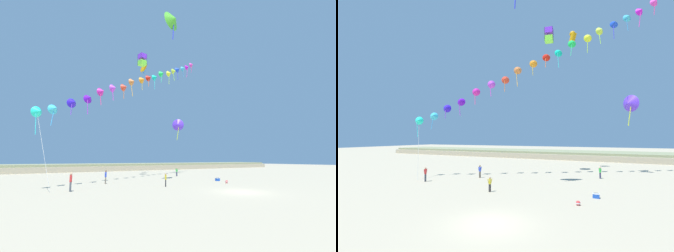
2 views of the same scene
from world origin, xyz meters
TOP-DOWN VIEW (x-y plane):
  - ground_plane at (0.00, 0.00)m, footprint 240.00×240.00m
  - dune_ridge at (0.00, 47.97)m, footprint 120.00×13.68m
  - person_near_left at (-13.70, 8.34)m, footprint 0.24×0.61m
  - person_near_right at (-4.03, 7.12)m, footprint 0.36×0.47m
  - person_mid_center at (-9.02, 13.32)m, footprint 0.32×0.56m
  - person_far_left at (5.48, 19.49)m, footprint 0.42×0.44m
  - kite_banner_string at (-1.99, 17.30)m, footprint 31.08×16.33m
  - large_kite_low_lead at (-1.30, 20.29)m, footprint 1.38×1.38m
  - large_kite_mid_trail at (1.38, 25.47)m, footprint 1.67×1.33m
  - large_kite_outer_drift at (9.39, 24.94)m, footprint 2.57×2.28m
  - beach_cooler at (5.59, 9.15)m, footprint 0.58×0.41m
  - beach_ball at (4.44, 6.27)m, footprint 0.36×0.36m

SIDE VIEW (x-z plane):
  - ground_plane at x=0.00m, z-range 0.00..0.00m
  - beach_ball at x=4.44m, z-range 0.00..0.36m
  - beach_cooler at x=5.59m, z-range -0.02..0.45m
  - person_near_right at x=-4.03m, z-range 0.12..1.61m
  - person_far_left at x=5.48m, z-range 0.12..1.64m
  - dune_ridge at x=0.00m, z-range -0.01..1.78m
  - person_mid_center at x=-9.02m, z-range 0.13..1.79m
  - person_near_left at x=-13.70m, z-range 0.14..1.88m
  - large_kite_outer_drift at x=9.39m, z-range 8.07..12.66m
  - kite_banner_string at x=-1.99m, z-range 3.39..28.59m
  - large_kite_low_lead at x=-1.30m, z-range 19.74..21.84m
  - large_kite_mid_trail at x=1.38m, z-range 20.52..23.25m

